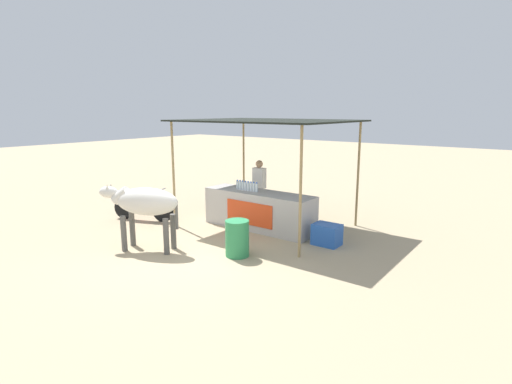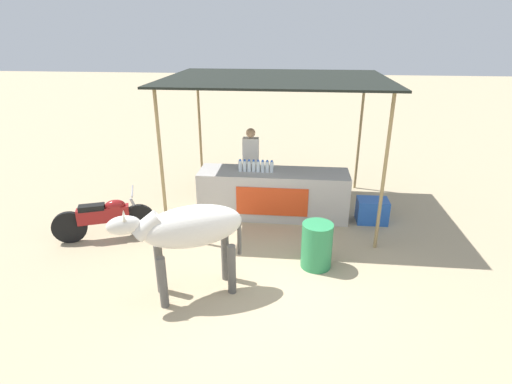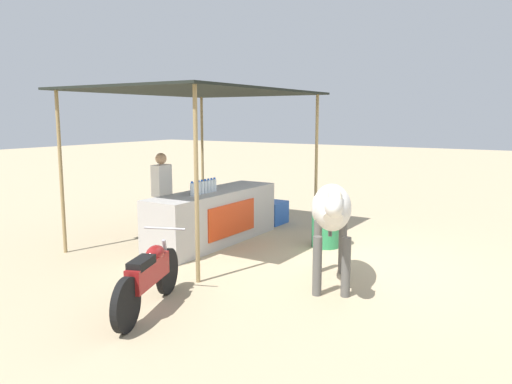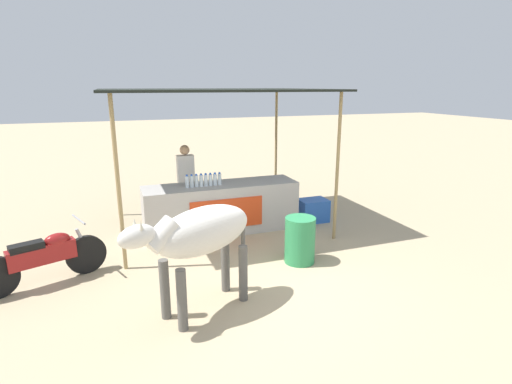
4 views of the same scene
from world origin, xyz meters
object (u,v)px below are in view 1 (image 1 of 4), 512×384
(water_barrel, at_px, (237,238))
(motorcycle_parked, at_px, (144,205))
(cooler_box, at_px, (327,235))
(vendor_behind_counter, at_px, (259,189))
(stall_counter, at_px, (259,210))
(cow, at_px, (144,203))

(water_barrel, relative_size, motorcycle_parked, 0.45)
(motorcycle_parked, bearing_deg, cooler_box, 13.40)
(vendor_behind_counter, height_order, water_barrel, vendor_behind_counter)
(stall_counter, height_order, vendor_behind_counter, vendor_behind_counter)
(cow, bearing_deg, cooler_box, 41.41)
(stall_counter, height_order, motorcycle_parked, stall_counter)
(vendor_behind_counter, bearing_deg, water_barrel, -62.41)
(vendor_behind_counter, bearing_deg, motorcycle_parked, -140.21)
(vendor_behind_counter, xyz_separation_m, water_barrel, (1.36, -2.60, -0.47))
(stall_counter, bearing_deg, motorcycle_parked, -156.76)
(vendor_behind_counter, distance_m, motorcycle_parked, 3.21)
(stall_counter, xyz_separation_m, cow, (-1.01, -2.74, 0.55))
(vendor_behind_counter, xyz_separation_m, cow, (-0.47, -3.50, 0.18))
(cow, bearing_deg, stall_counter, 69.72)
(water_barrel, distance_m, cow, 2.14)
(stall_counter, xyz_separation_m, vendor_behind_counter, (-0.54, 0.75, 0.37))
(vendor_behind_counter, relative_size, water_barrel, 2.16)
(vendor_behind_counter, relative_size, cooler_box, 2.75)
(cooler_box, bearing_deg, motorcycle_parked, -166.60)
(cooler_box, xyz_separation_m, cow, (-3.00, -2.65, 0.79))
(vendor_behind_counter, relative_size, cow, 0.92)
(stall_counter, xyz_separation_m, motorcycle_parked, (-2.99, -1.28, -0.05))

